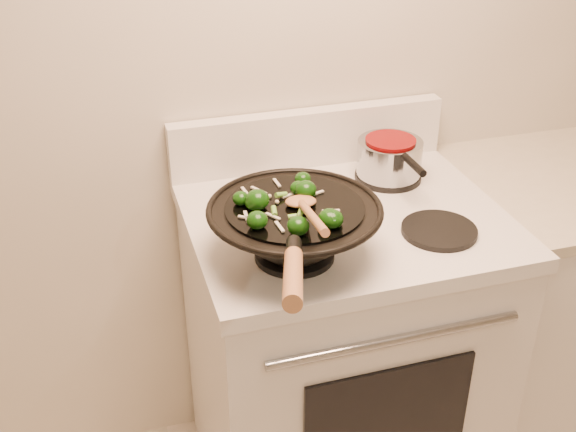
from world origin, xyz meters
name	(u,v)px	position (x,y,z in m)	size (l,w,h in m)	color
stove	(339,353)	(-0.01, 1.17, 0.47)	(0.78, 0.67, 1.08)	white
counter_unit	(567,303)	(0.75, 1.20, 0.46)	(0.76, 0.62, 0.91)	white
wok	(295,228)	(-0.19, 1.02, 1.00)	(0.39, 0.62, 0.20)	black
stirfry	(289,206)	(-0.21, 1.00, 1.07)	(0.22, 0.27, 0.05)	#0E3508
wooden_spoon	(307,210)	(-0.19, 0.94, 1.08)	(0.09, 0.31, 0.10)	#A0673F
saucepan	(390,157)	(0.17, 1.32, 0.98)	(0.17, 0.28, 0.10)	#979A9F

